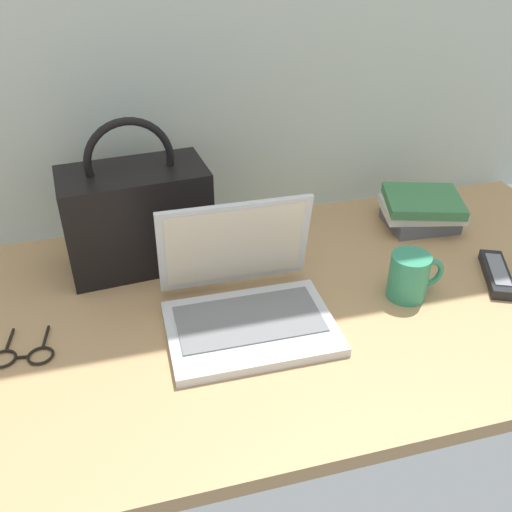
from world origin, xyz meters
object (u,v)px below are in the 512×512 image
(eyeglasses, at_px, (22,356))
(remote_control_near, at_px, (497,274))
(coffee_mug, at_px, (410,275))
(book_stack, at_px, (421,210))
(laptop, at_px, (245,298))
(handbag, at_px, (137,215))

(eyeglasses, bearing_deg, remote_control_near, -0.27)
(coffee_mug, xyz_separation_m, book_stack, (0.17, 0.25, -0.01))
(laptop, xyz_separation_m, coffee_mug, (0.34, -0.02, 0.00))
(book_stack, bearing_deg, remote_control_near, -79.78)
(eyeglasses, relative_size, book_stack, 0.54)
(laptop, distance_m, remote_control_near, 0.55)
(remote_control_near, bearing_deg, book_stack, 100.22)
(laptop, distance_m, eyeglasses, 0.41)
(coffee_mug, bearing_deg, handbag, 152.25)
(coffee_mug, height_order, eyeglasses, coffee_mug)
(handbag, height_order, book_stack, handbag)
(eyeglasses, bearing_deg, book_stack, 15.04)
(laptop, bearing_deg, book_stack, 25.30)
(remote_control_near, height_order, eyeglasses, remote_control_near)
(laptop, height_order, remote_control_near, laptop)
(laptop, height_order, handbag, handbag)
(coffee_mug, relative_size, handbag, 0.36)
(handbag, bearing_deg, remote_control_near, -20.02)
(handbag, bearing_deg, book_stack, -1.14)
(laptop, distance_m, coffee_mug, 0.34)
(coffee_mug, height_order, handbag, handbag)
(laptop, relative_size, eyeglasses, 2.68)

